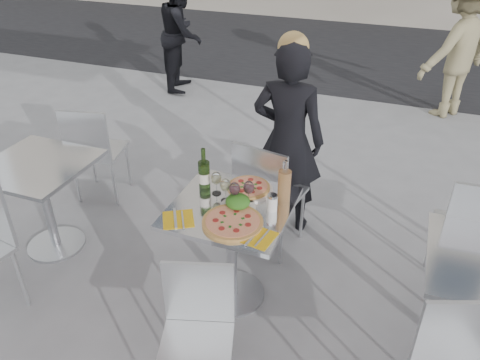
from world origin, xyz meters
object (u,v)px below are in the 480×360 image
(pedestrian_b, at_px, (457,48))
(main_table, at_px, (232,233))
(side_table_left, at_px, (42,188))
(carafe, at_px, (284,186))
(pizza_far, at_px, (249,188))
(napkin_right, at_px, (258,237))
(sugar_shaker, at_px, (272,202))
(napkin_left, at_px, (178,219))
(side_chair_lfar, at_px, (93,147))
(salad_plate, at_px, (238,203))
(wineglass_white_a, at_px, (216,179))
(wine_bottle, at_px, (204,174))
(wineglass_red_a, at_px, (235,190))
(chair_far, at_px, (266,190))
(wineglass_red_b, at_px, (249,188))
(wineglass_white_b, at_px, (225,186))
(chair_near, at_px, (197,325))
(pedestrian_a, at_px, (181,33))
(pizza_near, at_px, (233,222))
(woman_diner, at_px, (288,140))

(pedestrian_b, bearing_deg, main_table, 20.00)
(side_table_left, distance_m, carafe, 1.82)
(pizza_far, relative_size, napkin_right, 1.52)
(pedestrian_b, distance_m, sugar_shaker, 4.00)
(main_table, xyz_separation_m, napkin_left, (-0.24, -0.24, 0.21))
(side_chair_lfar, xyz_separation_m, salad_plate, (1.61, -0.71, 0.25))
(pizza_far, height_order, wineglass_white_a, wineglass_white_a)
(carafe, bearing_deg, wine_bottle, -175.73)
(pedestrian_b, distance_m, salad_plate, 4.11)
(side_chair_lfar, height_order, wineglass_red_a, wineglass_red_a)
(chair_far, xyz_separation_m, napkin_right, (0.20, -0.78, 0.20))
(main_table, relative_size, napkin_right, 3.61)
(salad_plate, bearing_deg, pedestrian_b, 71.74)
(wineglass_red_b, bearing_deg, napkin_left, -136.95)
(side_chair_lfar, height_order, wineglass_red_b, wineglass_red_b)
(salad_plate, bearing_deg, wineglass_white_b, 155.71)
(pedestrian_b, relative_size, wineglass_white_a, 10.57)
(main_table, height_order, side_chair_lfar, side_chair_lfar)
(chair_near, relative_size, side_chair_lfar, 0.91)
(carafe, bearing_deg, main_table, -151.67)
(napkin_left, distance_m, napkin_right, 0.49)
(side_table_left, height_order, wineglass_white_b, wineglass_white_b)
(chair_far, relative_size, salad_plate, 4.25)
(carafe, relative_size, wineglass_red_b, 1.84)
(chair_far, xyz_separation_m, carafe, (0.23, -0.39, 0.31))
(pedestrian_a, xyz_separation_m, pizza_far, (2.19, -3.37, -0.01))
(pedestrian_a, bearing_deg, pizza_near, -163.94)
(wineglass_red_b, height_order, napkin_left, wineglass_red_b)
(wine_bottle, distance_m, sugar_shaker, 0.49)
(wineglass_white_a, height_order, napkin_right, wineglass_white_a)
(woman_diner, bearing_deg, wine_bottle, 68.07)
(side_table_left, bearing_deg, woman_diner, 30.86)
(side_table_left, relative_size, wineglass_white_a, 4.76)
(chair_far, relative_size, wineglass_white_a, 5.94)
(side_table_left, relative_size, carafe, 2.59)
(carafe, bearing_deg, wineglass_white_b, -161.47)
(carafe, height_order, napkin_right, carafe)
(side_chair_lfar, distance_m, woman_diner, 1.69)
(carafe, distance_m, wineglass_red_b, 0.22)
(chair_near, distance_m, napkin_right, 0.57)
(side_chair_lfar, height_order, pedestrian_a, pedestrian_a)
(main_table, height_order, pizza_near, pizza_near)
(pizza_near, height_order, salad_plate, salad_plate)
(main_table, bearing_deg, pizza_far, 79.41)
(pedestrian_a, distance_m, napkin_left, 4.27)
(main_table, bearing_deg, napkin_left, -134.74)
(pedestrian_a, height_order, wineglass_white_b, pedestrian_a)
(wineglass_white_b, distance_m, napkin_left, 0.35)
(wineglass_white_a, relative_size, wineglass_red_a, 1.00)
(pizza_far, xyz_separation_m, salad_plate, (0.01, -0.21, 0.02))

